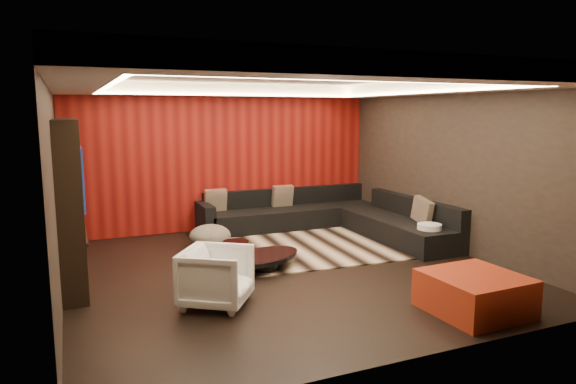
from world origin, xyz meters
name	(u,v)px	position (x,y,z in m)	size (l,w,h in m)	color
floor	(285,270)	(0.00, 0.00, -0.01)	(6.00, 6.00, 0.02)	black
ceiling	(285,74)	(0.00, 0.00, 2.81)	(6.00, 6.00, 0.02)	silver
wall_back	(225,158)	(0.00, 3.01, 1.40)	(6.00, 0.02, 2.80)	black
wall_left	(54,187)	(-3.01, 0.00, 1.40)	(0.02, 6.00, 2.80)	black
wall_right	(452,166)	(3.01, 0.00, 1.40)	(0.02, 6.00, 2.80)	black
red_feature_wall	(226,158)	(0.00, 2.97, 1.40)	(5.98, 0.05, 2.78)	#6B0C0A
soffit_back	(229,90)	(0.00, 2.70, 2.69)	(6.00, 0.60, 0.22)	silver
soffit_front	(402,67)	(0.00, -2.70, 2.69)	(6.00, 0.60, 0.22)	silver
soffit_left	(75,78)	(-2.70, 0.00, 2.69)	(0.60, 4.80, 0.22)	silver
soffit_right	(441,86)	(2.70, 0.00, 2.69)	(0.60, 4.80, 0.22)	silver
cove_back	(234,95)	(0.00, 2.36, 2.60)	(4.80, 0.08, 0.04)	#FFD899
cove_front	(380,80)	(0.00, -2.36, 2.60)	(4.80, 0.08, 0.04)	#FFD899
cove_left	(106,86)	(-2.36, 0.00, 2.60)	(0.08, 4.80, 0.04)	#FFD899
cove_right	(424,92)	(2.36, 0.00, 2.60)	(0.08, 4.80, 0.04)	#FFD899
tv_surround	(70,203)	(-2.85, 0.60, 1.10)	(0.30, 2.00, 2.20)	black
tv_screen	(81,176)	(-2.69, 0.60, 1.45)	(0.04, 1.30, 0.80)	black
tv_shelf	(84,231)	(-2.69, 0.60, 0.70)	(0.04, 1.60, 0.04)	black
rug	(313,243)	(1.05, 1.22, 0.01)	(4.00, 3.00, 0.02)	tan
coffee_table	(264,262)	(-0.29, 0.12, 0.12)	(1.24, 1.24, 0.21)	black
drum_stool	(236,256)	(-0.70, 0.18, 0.24)	(0.37, 0.37, 0.44)	black
striped_pouf	(210,236)	(-0.70, 1.62, 0.21)	(0.70, 0.70, 0.38)	#BDB093
white_side_table	(429,239)	(2.50, -0.11, 0.24)	(0.39, 0.39, 0.49)	white
orange_ottoman	(474,293)	(1.37, -2.34, 0.22)	(1.00, 1.00, 0.45)	maroon
armchair	(217,277)	(-1.30, -0.96, 0.35)	(0.75, 0.77, 0.70)	white
sectional_sofa	(330,219)	(1.73, 1.86, 0.26)	(3.65, 3.50, 0.75)	black
throw_pillows	(302,202)	(1.16, 1.92, 0.62)	(3.23, 2.78, 0.50)	#C1A88D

